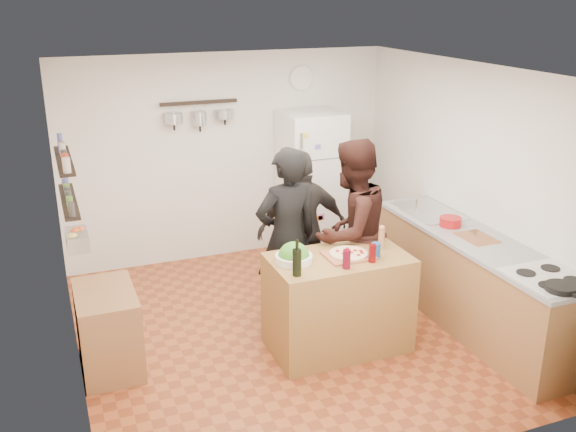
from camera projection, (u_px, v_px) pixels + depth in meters
name	position (u px, v px, depth m)	size (l,w,h in m)	color
room_shell	(277.00, 197.00, 6.27)	(4.20, 4.20, 4.20)	brown
prep_island	(338.00, 303.00, 5.88)	(1.25, 0.72, 0.91)	olive
pizza_board	(348.00, 256.00, 5.74)	(0.42, 0.34, 0.02)	#985437
pizza	(348.00, 254.00, 5.73)	(0.34, 0.34, 0.02)	beige
salad_bowl	(294.00, 258.00, 5.62)	(0.33, 0.33, 0.07)	white
wine_bottle	(297.00, 263.00, 5.32)	(0.08, 0.08, 0.23)	black
wine_glass_near	(347.00, 259.00, 5.47)	(0.07, 0.07, 0.17)	#56071A
wine_glass_far	(372.00, 253.00, 5.60)	(0.07, 0.07, 0.16)	#540709
pepper_mill	(381.00, 239.00, 5.90)	(0.06, 0.06, 0.18)	#AD7148
salt_canister	(376.00, 250.00, 5.70)	(0.08, 0.08, 0.13)	navy
person_left	(287.00, 238.00, 6.19)	(0.66, 0.43, 1.80)	black
person_center	(350.00, 233.00, 6.26)	(0.90, 0.70, 1.85)	black
person_back	(302.00, 229.00, 6.65)	(0.97, 0.40, 1.65)	#282524
counter_run	(473.00, 283.00, 6.30)	(0.63, 2.63, 0.90)	#9E7042
stove_top	(549.00, 278.00, 5.31)	(0.60, 0.62, 0.02)	white
skillet	(561.00, 288.00, 5.06)	(0.25, 0.25, 0.05)	black
sink	(428.00, 212.00, 6.89)	(0.50, 0.80, 0.03)	silver
cutting_board	(477.00, 239.00, 6.15)	(0.30, 0.40, 0.02)	#975C37
red_bowl	(450.00, 222.00, 6.44)	(0.22, 0.22, 0.09)	#AB1316
fridge	(311.00, 184.00, 7.91)	(0.70, 0.68, 1.80)	white
wall_clock	(301.00, 79.00, 7.78)	(0.30, 0.30, 0.03)	silver
spice_shelf_lower	(69.00, 201.00, 5.35)	(0.12, 1.00, 0.03)	black
spice_shelf_upper	(64.00, 160.00, 5.24)	(0.12, 1.00, 0.03)	black
produce_basket	(77.00, 239.00, 5.48)	(0.18, 0.35, 0.14)	silver
side_table	(108.00, 330.00, 5.59)	(0.50, 0.80, 0.73)	#A06843
pot_rack	(199.00, 102.00, 7.33)	(0.90, 0.04, 0.04)	black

